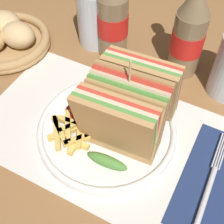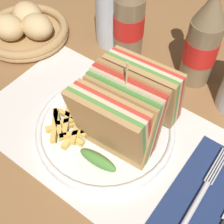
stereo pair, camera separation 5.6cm
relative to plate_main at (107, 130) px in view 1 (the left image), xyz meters
The scene contains 11 objects.
ground_plane 0.02m from the plate_main, 38.09° to the left, with size 4.00×4.00×0.00m, color olive.
placemat 0.02m from the plate_main, 163.56° to the right, with size 0.45×0.28×0.00m.
plate_main is the anchor object (origin of this frame).
club_sandwich 0.08m from the plate_main, 16.78° to the left, with size 0.13×0.19×0.17m.
fries_pile 0.07m from the plate_main, 135.66° to the right, with size 0.09×0.10×0.02m.
ketchup_blob 0.06m from the plate_main, behind, with size 0.05×0.04×0.02m.
fork 0.20m from the plate_main, ahead, with size 0.02×0.19×0.01m.
coke_bottle_near 0.25m from the plate_main, 114.80° to the left, with size 0.07×0.07×0.23m.
coke_bottle_far 0.25m from the plate_main, 74.34° to the left, with size 0.07×0.07×0.23m.
glass_far 0.27m from the plate_main, 123.78° to the left, with size 0.08×0.08×0.13m.
bread_basket 0.34m from the plate_main, 161.32° to the left, with size 0.20×0.20×0.07m.
Camera 1 is at (0.14, -0.30, 0.48)m, focal length 50.00 mm.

